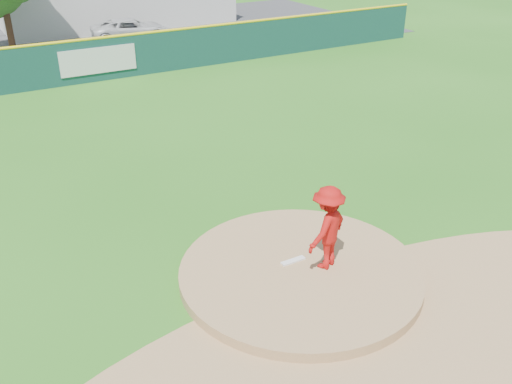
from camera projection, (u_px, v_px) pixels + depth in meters
ground at (300, 277)px, 13.01m from camera, size 120.00×120.00×0.00m
pitchers_mound at (300, 277)px, 13.01m from camera, size 5.50×5.50×0.50m
pitching_rubber at (293, 261)px, 13.12m from camera, size 0.60×0.15×0.04m
infield_dirt_arc at (390, 358)px, 10.70m from camera, size 15.40×15.40×0.01m
parking_lot at (44, 46)px, 33.78m from camera, size 44.00×16.00×0.02m
pitcher at (327, 228)px, 12.56m from camera, size 1.46×1.17×1.97m
van at (131, 29)px, 34.68m from camera, size 5.04×2.92×1.32m
outfield_fence at (82, 60)px, 26.36m from camera, size 40.00×0.14×2.07m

